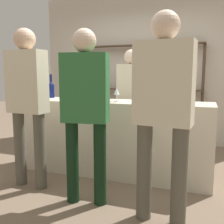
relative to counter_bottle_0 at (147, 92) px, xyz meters
name	(u,v)px	position (x,y,z in m)	size (l,w,h in m)	color
ground_plane	(112,172)	(-0.47, 0.11, -1.08)	(16.00, 16.00, 0.00)	#7A6651
bar_counter	(112,137)	(-0.47, 0.11, -0.60)	(2.49, 0.56, 0.96)	beige
back_wall	(144,69)	(-0.47, 1.99, 0.32)	(4.09, 0.12, 2.80)	beige
back_shelf	(143,79)	(-0.45, 1.81, 0.13)	(2.21, 0.18, 1.83)	#4C3828
counter_bottle_0	(147,92)	(0.00, 0.00, 0.00)	(0.09, 0.09, 0.34)	#0F1956
counter_bottle_1	(51,89)	(-1.45, 0.25, 0.00)	(0.09, 0.09, 0.34)	#0F1956
counter_bottle_2	(156,89)	(0.07, 0.26, 0.02)	(0.08, 0.08, 0.38)	silver
wine_glass	(117,92)	(-0.38, 0.04, 0.00)	(0.08, 0.08, 0.17)	silver
ice_bucket	(101,91)	(-0.60, 0.05, 0.00)	(0.24, 0.24, 0.24)	black
cork_jar	(41,93)	(-1.54, 0.11, -0.05)	(0.12, 0.12, 0.15)	silver
customer_center	(85,104)	(-0.44, -0.74, -0.07)	(0.47, 0.26, 1.72)	black
customer_right	(163,103)	(0.32, -0.84, -0.03)	(0.50, 0.26, 1.80)	#575347
customer_left	(27,96)	(-1.22, -0.59, -0.03)	(0.47, 0.23, 1.79)	#575347
server_behind_counter	(131,96)	(-0.39, 0.76, -0.11)	(0.48, 0.31, 1.65)	#575347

